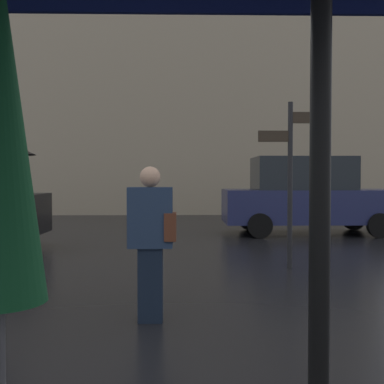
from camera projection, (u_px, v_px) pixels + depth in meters
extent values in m
cylinder|color=black|center=(320.00, 244.00, 1.72)|extent=(0.08, 0.08, 2.44)
cube|color=black|center=(150.00, 285.00, 4.80)|extent=(0.25, 0.16, 0.75)
cube|color=#1E2D47|center=(150.00, 217.00, 4.78)|extent=(0.45, 0.20, 0.61)
sphere|color=tan|center=(150.00, 177.00, 4.77)|extent=(0.21, 0.21, 0.21)
cube|color=#512819|center=(170.00, 226.00, 4.79)|extent=(0.12, 0.24, 0.28)
cylinder|color=black|center=(19.00, 230.00, 10.54)|extent=(0.60, 0.18, 0.60)
cube|color=#1E234C|center=(310.00, 206.00, 12.38)|extent=(4.50, 1.76, 0.85)
cube|color=black|center=(302.00, 173.00, 12.35)|extent=(2.48, 1.62, 0.84)
cylinder|color=black|center=(354.00, 219.00, 13.31)|extent=(0.61, 0.18, 0.61)
cylinder|color=black|center=(380.00, 225.00, 11.55)|extent=(0.61, 0.18, 0.61)
cylinder|color=black|center=(250.00, 219.00, 13.24)|extent=(0.61, 0.18, 0.61)
cylinder|color=black|center=(260.00, 226.00, 11.49)|extent=(0.61, 0.18, 0.61)
cylinder|color=black|center=(290.00, 185.00, 7.67)|extent=(0.08, 0.08, 2.68)
cube|color=#33281E|center=(308.00, 118.00, 7.64)|extent=(0.56, 0.04, 0.18)
cube|color=#33281E|center=(274.00, 136.00, 7.64)|extent=(0.52, 0.04, 0.18)
cube|color=gray|center=(183.00, 2.00, 19.88)|extent=(16.06, 2.90, 17.68)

